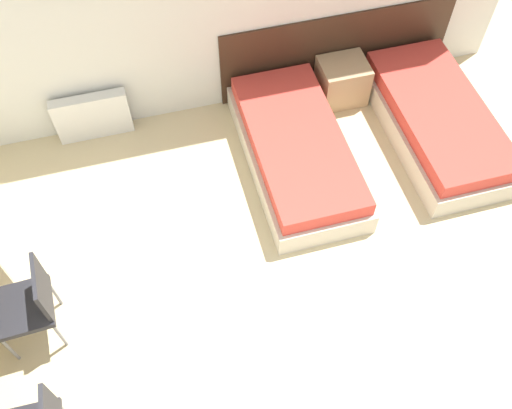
{
  "coord_description": "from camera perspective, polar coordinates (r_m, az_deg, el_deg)",
  "views": [
    {
      "loc": [
        -0.69,
        -0.42,
        4.38
      ],
      "look_at": [
        0.0,
        2.11,
        0.55
      ],
      "focal_mm": 40.0,
      "sensor_mm": 36.0,
      "label": 1
    }
  ],
  "objects": [
    {
      "name": "radiator",
      "position": [
        5.89,
        -16.03,
        8.46
      ],
      "size": [
        0.73,
        0.12,
        0.5
      ],
      "color": "silver",
      "rests_on": "ground_plane"
    },
    {
      "name": "chair_near_laptop",
      "position": [
        4.6,
        -21.75,
        -9.1
      ],
      "size": [
        0.45,
        0.45,
        0.84
      ],
      "rotation": [
        0.0,
        0.0,
        0.04
      ],
      "color": "#232328",
      "rests_on": "ground_plane"
    },
    {
      "name": "bed_near_door",
      "position": [
        5.98,
        17.63,
        7.98
      ],
      "size": [
        0.9,
        1.9,
        0.4
      ],
      "color": "beige",
      "rests_on": "ground_plane"
    },
    {
      "name": "headboard_panel",
      "position": [
        6.14,
        8.06,
        15.0
      ],
      "size": [
        2.46,
        0.03,
        0.87
      ],
      "color": "#382316",
      "rests_on": "ground_plane"
    },
    {
      "name": "nightstand",
      "position": [
        6.11,
        8.6,
        12.09
      ],
      "size": [
        0.48,
        0.41,
        0.46
      ],
      "color": "tan",
      "rests_on": "ground_plane"
    },
    {
      "name": "bed_near_window",
      "position": [
        5.46,
        4.07,
        5.4
      ],
      "size": [
        0.9,
        1.9,
        0.4
      ],
      "color": "beige",
      "rests_on": "ground_plane"
    }
  ]
}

